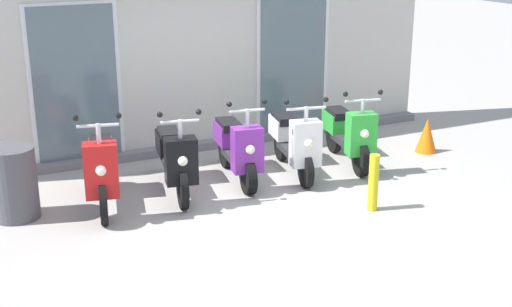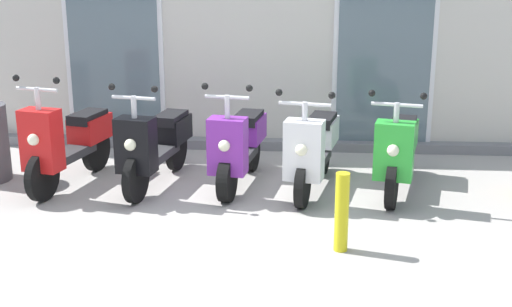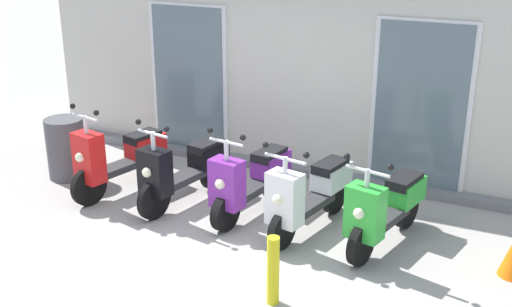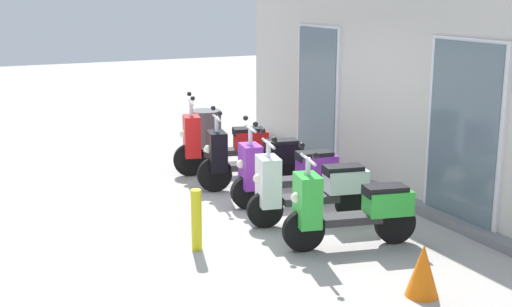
{
  "view_description": "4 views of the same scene",
  "coord_description": "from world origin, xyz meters",
  "px_view_note": "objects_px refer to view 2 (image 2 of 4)",
  "views": [
    {
      "loc": [
        -3.58,
        -7.01,
        3.26
      ],
      "look_at": [
        0.07,
        0.45,
        0.52
      ],
      "focal_mm": 48.43,
      "sensor_mm": 36.0,
      "label": 1
    },
    {
      "loc": [
        0.74,
        -6.29,
        2.51
      ],
      "look_at": [
        0.26,
        0.36,
        0.54
      ],
      "focal_mm": 49.02,
      "sensor_mm": 36.0,
      "label": 2
    },
    {
      "loc": [
        3.16,
        -5.51,
        3.49
      ],
      "look_at": [
        0.19,
        0.78,
        0.88
      ],
      "focal_mm": 44.88,
      "sensor_mm": 36.0,
      "label": 3
    },
    {
      "loc": [
        7.86,
        -3.22,
        2.83
      ],
      "look_at": [
        -0.05,
        0.57,
        0.74
      ],
      "focal_mm": 47.95,
      "sensor_mm": 36.0,
      "label": 4
    }
  ],
  "objects_px": {
    "scooter_white": "(314,147)",
    "curb_bollard": "(342,212)",
    "scooter_black": "(156,143)",
    "scooter_green": "(398,150)",
    "scooter_red": "(67,141)",
    "scooter_purple": "(239,145)"
  },
  "relations": [
    {
      "from": "scooter_black",
      "to": "scooter_white",
      "type": "distance_m",
      "value": 1.7
    },
    {
      "from": "scooter_green",
      "to": "scooter_white",
      "type": "bearing_deg",
      "value": -178.82
    },
    {
      "from": "scooter_purple",
      "to": "scooter_green",
      "type": "xyz_separation_m",
      "value": [
        1.7,
        -0.09,
        0.01
      ]
    },
    {
      "from": "scooter_red",
      "to": "scooter_white",
      "type": "bearing_deg",
      "value": 0.87
    },
    {
      "from": "scooter_black",
      "to": "curb_bollard",
      "type": "bearing_deg",
      "value": -39.42
    },
    {
      "from": "scooter_purple",
      "to": "scooter_green",
      "type": "distance_m",
      "value": 1.7
    },
    {
      "from": "scooter_purple",
      "to": "curb_bollard",
      "type": "xyz_separation_m",
      "value": [
        1.03,
        -1.66,
        -0.11
      ]
    },
    {
      "from": "scooter_green",
      "to": "curb_bollard",
      "type": "bearing_deg",
      "value": -112.92
    },
    {
      "from": "scooter_purple",
      "to": "scooter_red",
      "type": "bearing_deg",
      "value": -175.53
    },
    {
      "from": "scooter_red",
      "to": "scooter_green",
      "type": "relative_size",
      "value": 1.01
    },
    {
      "from": "scooter_red",
      "to": "scooter_black",
      "type": "relative_size",
      "value": 0.96
    },
    {
      "from": "scooter_black",
      "to": "scooter_green",
      "type": "distance_m",
      "value": 2.6
    },
    {
      "from": "scooter_black",
      "to": "scooter_green",
      "type": "xyz_separation_m",
      "value": [
        2.6,
        -0.02,
        -0.01
      ]
    },
    {
      "from": "scooter_black",
      "to": "curb_bollard",
      "type": "distance_m",
      "value": 2.51
    },
    {
      "from": "scooter_black",
      "to": "scooter_purple",
      "type": "relative_size",
      "value": 1.06
    },
    {
      "from": "scooter_black",
      "to": "scooter_purple",
      "type": "bearing_deg",
      "value": 4.34
    },
    {
      "from": "scooter_red",
      "to": "scooter_green",
      "type": "bearing_deg",
      "value": 0.94
    },
    {
      "from": "scooter_purple",
      "to": "curb_bollard",
      "type": "height_order",
      "value": "scooter_purple"
    },
    {
      "from": "scooter_red",
      "to": "scooter_black",
      "type": "height_order",
      "value": "scooter_red"
    },
    {
      "from": "scooter_black",
      "to": "scooter_red",
      "type": "bearing_deg",
      "value": -175.41
    },
    {
      "from": "curb_bollard",
      "to": "scooter_purple",
      "type": "bearing_deg",
      "value": 121.94
    },
    {
      "from": "scooter_white",
      "to": "curb_bollard",
      "type": "bearing_deg",
      "value": -81.58
    }
  ]
}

